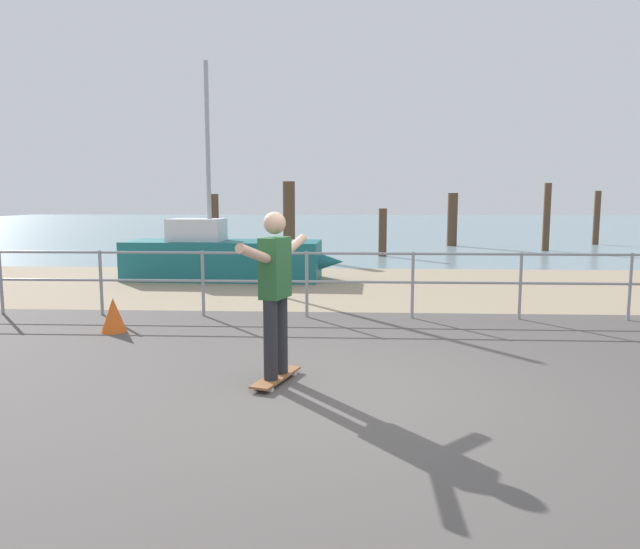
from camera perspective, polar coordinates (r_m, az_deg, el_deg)
ground_plane at (r=4.76m, az=2.55°, el=-15.63°), size 24.00×10.00×0.04m
beach_strip at (r=12.52m, az=2.81°, el=-1.14°), size 24.00×6.00×0.04m
sea_surface at (r=40.42m, az=2.91°, el=4.79°), size 72.00×50.00×0.04m
railing_fence at (r=9.18m, az=-6.39°, el=0.10°), size 14.76×0.05×1.05m
sailboat at (r=13.52m, az=-8.74°, el=1.64°), size 4.99×1.58×4.86m
skateboard at (r=6.02m, az=-4.29°, el=-9.96°), size 0.44×0.82×0.08m
skateboarder at (r=5.81m, az=-4.38°, el=-0.98°), size 0.54×1.40×1.65m
groyne_post_0 at (r=21.19m, az=-10.23°, el=5.00°), size 0.32×0.32×2.01m
groyne_post_1 at (r=18.19m, az=-3.03°, el=5.29°), size 0.37×0.37×2.37m
groyne_post_2 at (r=18.85m, az=6.11°, el=4.07°), size 0.26×0.26×1.54m
groyne_post_3 at (r=23.40m, az=12.75°, el=5.22°), size 0.39×0.39×2.06m
groyne_post_4 at (r=22.12m, az=21.19°, el=5.20°), size 0.24×0.24×2.39m
groyne_post_5 at (r=25.91m, az=25.32°, el=4.99°), size 0.25×0.25×2.15m
traffic_cone at (r=8.61m, az=-19.45°, el=-3.80°), size 0.36×0.36×0.50m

